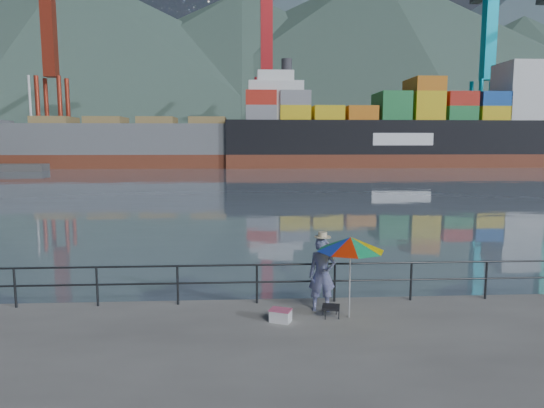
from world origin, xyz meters
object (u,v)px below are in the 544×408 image
(fisherman, at_px, (322,274))
(container_ship, at_px, (404,131))
(bulk_carrier, at_px, (184,142))
(beach_umbrella, at_px, (351,244))
(cooler_bag, at_px, (280,316))

(fisherman, bearing_deg, container_ship, 72.95)
(container_ship, bearing_deg, bulk_carrier, 178.78)
(beach_umbrella, bearing_deg, fisherman, 136.32)
(cooler_bag, bearing_deg, bulk_carrier, 121.43)
(beach_umbrella, xyz_separation_m, container_ship, (25.09, 72.35, 4.09))
(fisherman, xyz_separation_m, container_ship, (25.65, 71.81, 4.95))
(container_ship, bearing_deg, beach_umbrella, -109.13)
(fisherman, height_order, beach_umbrella, beach_umbrella)
(cooler_bag, xyz_separation_m, bulk_carrier, (-11.19, 73.33, 3.94))
(cooler_bag, xyz_separation_m, container_ship, (26.72, 72.52, 5.72))
(beach_umbrella, height_order, cooler_bag, beach_umbrella)
(fisherman, relative_size, beach_umbrella, 0.93)
(cooler_bag, bearing_deg, fisherman, 56.51)
(cooler_bag, relative_size, container_ship, 0.01)
(fisherman, height_order, bulk_carrier, bulk_carrier)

